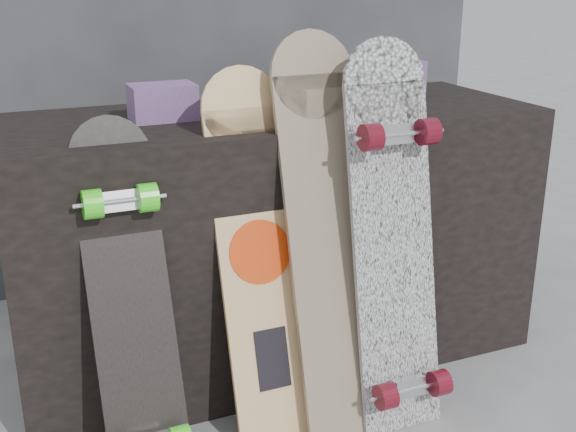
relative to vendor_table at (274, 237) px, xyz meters
name	(u,v)px	position (x,y,z in m)	size (l,w,h in m)	color
vendor_table	(274,237)	(0.00, 0.00, 0.00)	(1.60, 0.60, 0.80)	black
merch_box_purple	(163,102)	(-0.33, 0.02, 0.45)	(0.18, 0.12, 0.10)	#4B3062
merch_box_small	(397,78)	(0.47, 0.08, 0.46)	(0.14, 0.14, 0.12)	#4B3062
merch_box_flat	(303,92)	(0.15, 0.12, 0.43)	(0.22, 0.10, 0.06)	#D1B78C
longboard_geisha	(259,246)	(-0.17, -0.32, 0.11)	(0.22, 0.30, 0.97)	beige
longboard_celtic	(328,225)	(0.01, -0.36, 0.16)	(0.24, 0.32, 1.06)	tan
longboard_cascadia	(395,235)	(0.17, -0.44, 0.14)	(0.24, 0.28, 1.05)	white
skateboard_dark	(131,298)	(-0.52, -0.36, 0.05)	(0.20, 0.38, 0.87)	black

